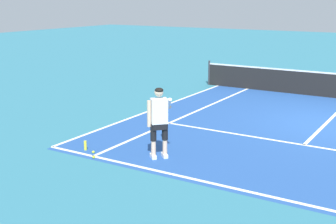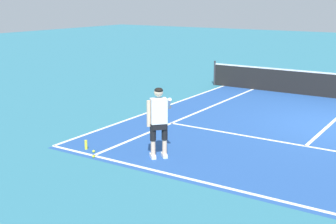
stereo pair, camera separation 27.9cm
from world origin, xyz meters
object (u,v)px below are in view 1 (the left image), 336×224
water_bottle (85,145)px  tennis_ball_near_feet (93,152)px  tennis_player (159,118)px  tennis_ball_by_baseline (94,157)px

water_bottle → tennis_ball_near_feet: bearing=-14.3°
tennis_player → tennis_ball_near_feet: bearing=-159.6°
tennis_ball_by_baseline → water_bottle: size_ratio=0.27×
tennis_player → tennis_ball_by_baseline: size_ratio=25.95×
tennis_ball_near_feet → water_bottle: bearing=165.7°
tennis_ball_near_feet → tennis_ball_by_baseline: bearing=-48.1°
tennis_player → water_bottle: size_ratio=7.06×
tennis_ball_near_feet → tennis_ball_by_baseline: 0.38m
tennis_ball_by_baseline → water_bottle: water_bottle is taller
tennis_ball_near_feet → tennis_ball_by_baseline: size_ratio=1.00×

